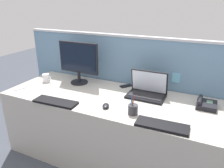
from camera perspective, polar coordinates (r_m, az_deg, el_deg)
The scene contains 13 objects.
ground_plane at distance 2.57m, azimuth -0.50°, elevation -18.05°, with size 10.00×10.00×0.00m, color #424751.
desk at distance 2.36m, azimuth -0.53°, elevation -11.30°, with size 2.18×0.82×0.72m, color #ADA89E.
cubicle_divider at distance 2.60m, azimuth 3.77°, elevation -1.22°, with size 2.65×0.08×1.27m.
desktop_monitor at distance 2.50m, azimuth -8.79°, elevation 6.14°, with size 0.49×0.20×0.48m.
laptop at distance 2.21m, azimuth 9.22°, elevation -1.49°, with size 0.37×0.24×0.26m.
desk_phone at distance 2.15m, azimuth 23.36°, elevation -4.89°, with size 0.17×0.20×0.08m.
keyboard_main at distance 2.13m, azimuth -14.59°, elevation -4.55°, with size 0.43×0.14×0.02m, color black.
keyboard_spare at distance 1.74m, azimuth 12.97°, elevation -10.56°, with size 0.40×0.15×0.02m, color black.
computer_mouse_right_hand at distance 1.97m, azimuth -1.64°, elevation -5.74°, with size 0.06×0.10×0.03m, color black.
pen_cup at distance 1.86m, azimuth 5.49°, elevation -6.60°, with size 0.08×0.08×0.17m.
cell_phone_white_slab at distance 2.59m, azimuth -22.96°, elevation -1.00°, with size 0.06×0.13×0.01m, color silver.
cell_phone_black_slab at distance 2.45m, azimuth 3.68°, elevation -0.51°, with size 0.06×0.14×0.01m, color black.
coffee_mug at distance 2.69m, azimuth -16.89°, elevation 1.55°, with size 0.12×0.08×0.09m.
Camera 1 is at (0.87, -1.79, 1.63)m, focal length 34.87 mm.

